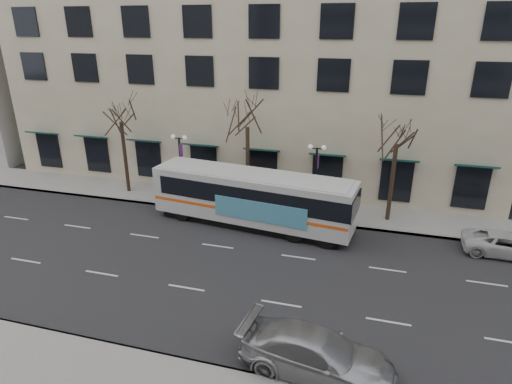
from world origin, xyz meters
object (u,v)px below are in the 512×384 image
(lamp_post_left, at_px, (181,165))
(white_pickup, at_px, (507,244))
(tree_far_mid, at_px, (247,114))
(silver_car, at_px, (317,354))
(tree_far_left, at_px, (120,109))
(city_bus, at_px, (254,197))
(lamp_post_right, at_px, (316,177))
(tree_far_right, at_px, (398,129))

(lamp_post_left, height_order, white_pickup, lamp_post_left)
(lamp_post_left, distance_m, white_pickup, 21.87)
(tree_far_mid, relative_size, white_pickup, 1.77)
(tree_far_mid, distance_m, lamp_post_left, 6.40)
(silver_car, bearing_deg, tree_far_left, 56.16)
(lamp_post_left, xyz_separation_m, city_bus, (6.29, -2.42, -0.94))
(lamp_post_right, height_order, white_pickup, lamp_post_right)
(city_bus, bearing_deg, tree_far_right, 26.28)
(lamp_post_right, bearing_deg, city_bus, -146.89)
(tree_far_mid, relative_size, silver_car, 1.41)
(tree_far_right, bearing_deg, lamp_post_left, -177.71)
(tree_far_right, height_order, silver_car, tree_far_right)
(tree_far_left, relative_size, city_bus, 0.60)
(lamp_post_left, bearing_deg, city_bus, -21.00)
(tree_far_mid, xyz_separation_m, city_bus, (1.30, -3.02, -4.90))
(tree_far_mid, distance_m, lamp_post_right, 6.41)
(lamp_post_left, bearing_deg, tree_far_mid, 6.85)
(city_bus, bearing_deg, white_pickup, 7.58)
(tree_far_right, distance_m, silver_car, 16.23)
(silver_car, bearing_deg, tree_far_mid, 32.97)
(lamp_post_left, relative_size, lamp_post_right, 1.00)
(city_bus, height_order, silver_car, city_bus)
(tree_far_mid, xyz_separation_m, lamp_post_right, (5.01, -0.60, -3.96))
(tree_far_left, xyz_separation_m, tree_far_mid, (10.00, 0.00, 0.21))
(tree_far_left, bearing_deg, tree_far_right, 0.00)
(tree_far_mid, distance_m, tree_far_right, 10.01)
(white_pickup, bearing_deg, silver_car, 144.52)
(tree_far_right, relative_size, lamp_post_right, 1.55)
(silver_car, height_order, white_pickup, silver_car)
(tree_far_left, height_order, tree_far_right, tree_far_left)
(white_pickup, bearing_deg, tree_far_mid, 82.43)
(tree_far_mid, distance_m, white_pickup, 18.00)
(lamp_post_right, bearing_deg, lamp_post_left, 180.00)
(city_bus, distance_m, silver_car, 13.43)
(tree_far_right, xyz_separation_m, city_bus, (-8.70, -3.02, -4.42))
(tree_far_left, height_order, white_pickup, tree_far_left)
(tree_far_right, height_order, lamp_post_right, tree_far_right)
(white_pickup, bearing_deg, lamp_post_left, 86.25)
(tree_far_left, height_order, lamp_post_left, tree_far_left)
(lamp_post_right, bearing_deg, tree_far_left, 177.71)
(lamp_post_left, xyz_separation_m, lamp_post_right, (10.00, 0.00, 0.00))
(tree_far_mid, height_order, silver_car, tree_far_mid)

